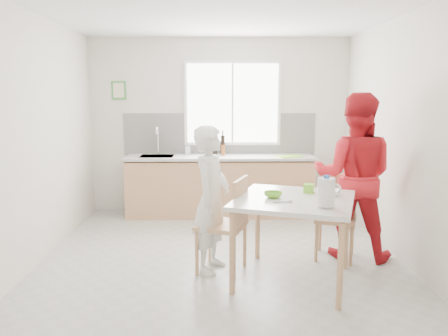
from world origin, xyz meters
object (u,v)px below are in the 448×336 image
object	(u,v)px
milk_jug	(326,191)
wine_bottle_a	(215,144)
dining_table	(294,207)
bowl_green	(273,195)
bowl_white	(329,192)
person_red	(354,176)
person_white	(212,199)
chair_far	(336,213)
wine_bottle_b	(223,145)
chair_left	(228,221)

from	to	relation	value
milk_jug	wine_bottle_a	world-z (taller)	wine_bottle_a
dining_table	bowl_green	bearing A→B (deg)	174.80
dining_table	wine_bottle_a	world-z (taller)	wine_bottle_a
bowl_white	wine_bottle_a	distance (m)	2.67
wine_bottle_a	person_red	bearing A→B (deg)	-50.08
bowl_green	milk_jug	xyz separation A→B (m)	(0.42, -0.39, 0.12)
person_white	person_red	world-z (taller)	person_red
chair_far	wine_bottle_b	world-z (taller)	wine_bottle_b
person_white	bowl_green	xyz separation A→B (m)	(0.60, -0.26, 0.11)
person_red	wine_bottle_a	size ratio (longest dim) A/B	5.80
dining_table	milk_jug	bearing A→B (deg)	-59.94
dining_table	wine_bottle_a	size ratio (longest dim) A/B	4.36
wine_bottle_a	bowl_green	bearing A→B (deg)	-77.04
chair_far	wine_bottle_a	distance (m)	2.41
bowl_green	wine_bottle_a	bearing A→B (deg)	102.96
wine_bottle_a	chair_left	bearing A→B (deg)	-86.31
chair_left	wine_bottle_a	bearing A→B (deg)	-157.07
person_red	dining_table	bearing A→B (deg)	59.74
person_white	person_red	bearing A→B (deg)	-57.11
bowl_white	dining_table	bearing A→B (deg)	-159.43
person_red	wine_bottle_b	world-z (taller)	person_red
person_red	wine_bottle_a	bearing A→B (deg)	-30.84
dining_table	wine_bottle_b	size ratio (longest dim) A/B	4.65
dining_table	person_red	bearing A→B (deg)	40.51
chair_left	wine_bottle_a	world-z (taller)	wine_bottle_a
bowl_white	person_white	bearing A→B (deg)	172.97
dining_table	chair_far	bearing A→B (deg)	47.66
chair_far	wine_bottle_b	xyz separation A→B (m)	(-1.26, 1.94, 0.56)
bowl_green	wine_bottle_a	world-z (taller)	wine_bottle_a
bowl_green	wine_bottle_b	xyz separation A→B (m)	(-0.46, 2.58, 0.20)
person_red	wine_bottle_b	size ratio (longest dim) A/B	6.19
dining_table	chair_left	world-z (taller)	chair_left
person_red	bowl_white	bearing A→B (deg)	71.13
wine_bottle_b	wine_bottle_a	bearing A→B (deg)	-156.69
bowl_green	bowl_white	world-z (taller)	same
person_white	bowl_green	distance (m)	0.67
person_white	person_red	distance (m)	1.64
chair_left	bowl_green	bearing A→B (deg)	83.98
chair_far	bowl_white	bearing A→B (deg)	-95.01
wine_bottle_b	bowl_white	bearing A→B (deg)	-67.28
chair_left	person_red	bearing A→B (deg)	126.68
chair_left	person_white	world-z (taller)	person_white
chair_left	bowl_white	distance (m)	1.06
dining_table	chair_left	distance (m)	0.70
chair_left	person_red	world-z (taller)	person_red
chair_far	wine_bottle_b	size ratio (longest dim) A/B	3.11
chair_far	person_red	bearing A→B (deg)	21.88
bowl_green	milk_jug	distance (m)	0.58
chair_far	wine_bottle_a	world-z (taller)	wine_bottle_a
chair_far	bowl_white	world-z (taller)	chair_far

